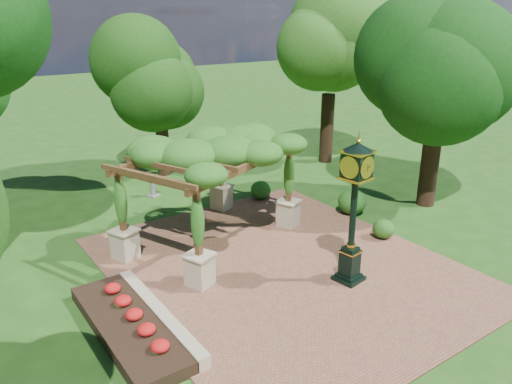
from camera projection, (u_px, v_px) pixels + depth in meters
ground at (301, 280)px, 15.69m from camera, size 120.00×120.00×0.00m
brick_plaza at (282, 267)px, 16.46m from camera, size 10.00×12.00×0.04m
border_wall at (160, 315)px, 13.53m from camera, size 0.35×5.00×0.40m
flower_bed at (128, 327)px, 13.05m from camera, size 1.50×5.00×0.36m
pedestal_clock at (354, 200)px, 14.72m from camera, size 1.02×1.02×4.51m
pergola at (210, 156)px, 17.24m from camera, size 7.29×5.96×3.96m
sundial at (153, 188)px, 22.65m from camera, size 0.62×0.62×0.87m
shrub_front at (384, 229)px, 18.40m from camera, size 0.84×0.84×0.72m
shrub_mid at (352, 202)px, 20.58m from camera, size 1.45×1.45×1.04m
shrub_back at (261, 190)px, 22.26m from camera, size 1.16×1.16×0.82m
tree_north at (158, 73)px, 24.11m from camera, size 4.14×4.14×7.54m
tree_east_far at (331, 37)px, 25.83m from camera, size 5.37×5.37×9.73m
tree_east_near at (442, 67)px, 19.85m from camera, size 4.84×4.84×8.58m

